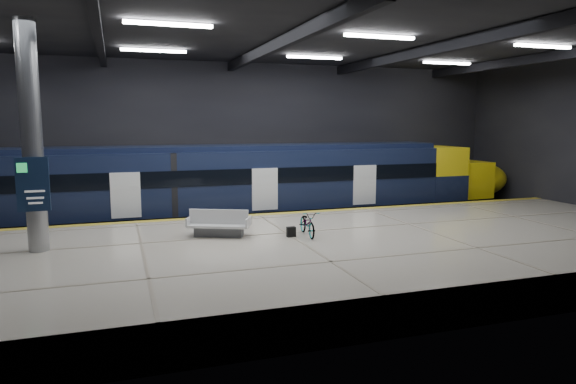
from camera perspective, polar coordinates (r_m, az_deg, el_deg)
name	(u,v)px	position (r m, az deg, el deg)	size (l,w,h in m)	color
ground	(278,256)	(19.50, -1.10, -7.11)	(30.00, 30.00, 0.00)	black
room_shell	(278,102)	(18.86, -1.16, 9.94)	(30.10, 16.10, 8.05)	black
platform	(301,258)	(17.07, 1.43, -7.37)	(30.00, 11.00, 1.10)	beige
safety_strip	(259,215)	(21.84, -3.28, -2.52)	(30.00, 0.40, 0.01)	gold
rails	(244,226)	(24.65, -4.96, -3.77)	(30.00, 1.52, 0.16)	gray
train	(232,185)	(24.20, -6.25, 0.74)	(29.40, 2.84, 3.79)	black
bench	(219,227)	(17.87, -7.68, -3.85)	(2.29, 1.67, 0.94)	#595B60
bicycle	(308,223)	(17.79, 2.18, -3.48)	(0.58, 1.67, 0.88)	#99999E
pannier_bag	(291,232)	(17.64, 0.35, -4.44)	(0.30, 0.18, 0.35)	black
info_column	(32,141)	(17.12, -26.58, 5.12)	(0.90, 0.78, 6.90)	#9EA0A5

